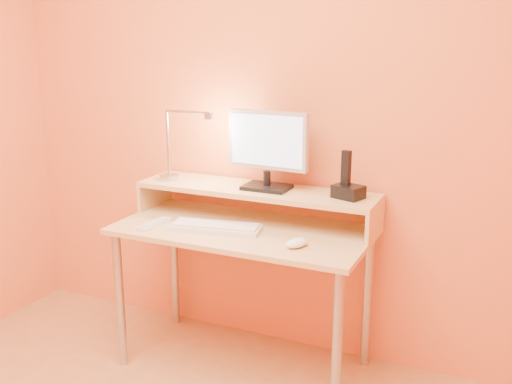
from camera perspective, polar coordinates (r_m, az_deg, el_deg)
The scene contains 25 objects.
wall_back at distance 2.96m, azimuth 1.39°, elevation 8.11°, with size 3.00×0.04×2.50m, color orange.
desk_leg_fl at distance 3.00m, azimuth -13.01°, elevation -10.14°, with size 0.04×0.04×0.69m, color #ABABB1.
desk_leg_fr at distance 2.55m, azimuth 7.81°, elevation -14.68°, with size 0.04×0.04×0.69m, color #ABABB1.
desk_leg_bl at distance 3.38m, azimuth -7.86°, elevation -7.02°, with size 0.04×0.04×0.69m, color #ABABB1.
desk_leg_br at distance 2.98m, azimuth 10.66°, elevation -10.24°, with size 0.04×0.04×0.69m, color #ABABB1.
desk_lower at distance 2.80m, azimuth -1.27°, elevation -3.71°, with size 1.20×0.60×0.03m, color tan.
shelf_riser_left at distance 3.18m, azimuth -9.71°, elevation -0.11°, with size 0.02×0.30×0.14m, color tan.
shelf_riser_right at distance 2.72m, azimuth 11.42°, elevation -2.76°, with size 0.02×0.30×0.14m, color tan.
desk_shelf at distance 2.88m, azimuth 0.01°, elevation 0.17°, with size 1.20×0.30×0.03m, color tan.
monitor_foot at distance 2.85m, azimuth 1.05°, elevation 0.47°, with size 0.22×0.16×0.02m, color black.
monitor_neck at distance 2.84m, azimuth 1.06°, elevation 1.33°, with size 0.04×0.04×0.07m, color black.
monitor_panel at distance 2.81m, azimuth 1.16°, elevation 5.04°, with size 0.41×0.04×0.28m, color #B6B6B8.
monitor_back at distance 2.84m, azimuth 1.35°, elevation 5.11°, with size 0.37×0.01×0.24m, color black.
monitor_screen at distance 2.80m, azimuth 1.01°, elevation 4.98°, with size 0.37×0.00×0.24m, color #B8CDFF.
lamp_base at distance 3.07m, azimuth -8.37°, elevation 1.42°, with size 0.10×0.10×0.03m, color #ABABB1.
lamp_post at distance 3.04m, azimuth -8.49°, elevation 4.68°, with size 0.01×0.01×0.33m, color #ABABB1.
lamp_arm at distance 2.95m, azimuth -6.63°, elevation 7.69°, with size 0.01×0.01×0.24m, color #ABABB1.
lamp_head at distance 2.89m, azimuth -4.57°, elevation 7.30°, with size 0.04×0.04×0.03m, color #ABABB1.
lamp_bulb at distance 2.89m, azimuth -4.56°, elevation 6.99°, with size 0.03×0.03×0.00m, color #FFEAC6.
phone_dock at distance 2.72m, azimuth 8.90°, elevation 0.02°, with size 0.13×0.10×0.06m, color black.
phone_handset at distance 2.70m, azimuth 8.69°, elevation 2.32°, with size 0.04×0.03×0.16m, color black.
phone_led at distance 2.66m, azimuth 9.53°, elevation -0.34°, with size 0.01×0.00×0.04m, color blue.
keyboard at distance 2.76m, azimuth -3.91°, elevation -3.48°, with size 0.42×0.13×0.02m, color silver.
mouse at distance 2.54m, azimuth 3.95°, elevation -4.91°, with size 0.06×0.11×0.04m, color white.
remote_control at distance 2.86m, azimuth -9.74°, elevation -3.07°, with size 0.05×0.20×0.02m, color silver.
Camera 1 is at (1.16, -1.21, 1.59)m, focal length 41.45 mm.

